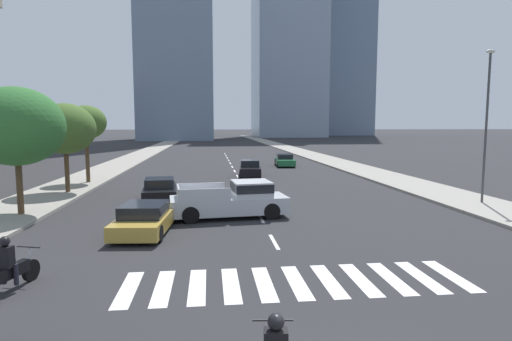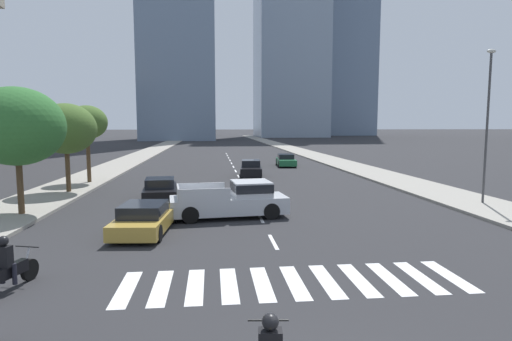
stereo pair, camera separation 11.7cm
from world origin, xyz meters
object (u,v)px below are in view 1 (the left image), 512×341
(street_tree_nearest, at_px, (16,127))
(street_tree_third, at_px, (86,123))
(sedan_black_2, at_px, (250,169))
(street_tree_second, at_px, (65,129))
(sedan_gold_0, at_px, (145,219))
(pickup_truck, at_px, (235,200))
(sedan_green_3, at_px, (285,161))
(sedan_black_1, at_px, (160,189))
(street_lamp_east, at_px, (487,116))
(motorcycle_lead, at_px, (9,270))

(street_tree_nearest, distance_m, street_tree_third, 11.06)
(sedan_black_2, distance_m, street_tree_second, 14.81)
(sedan_gold_0, bearing_deg, street_tree_third, 28.25)
(sedan_gold_0, bearing_deg, sedan_black_2, -13.34)
(pickup_truck, relative_size, sedan_black_2, 1.28)
(street_tree_second, bearing_deg, pickup_truck, -37.72)
(sedan_black_2, relative_size, sedan_green_3, 0.97)
(sedan_black_1, xyz_separation_m, street_tree_third, (-5.92, 6.98, 3.88))
(sedan_gold_0, relative_size, sedan_green_3, 1.02)
(sedan_gold_0, distance_m, street_tree_nearest, 8.04)
(street_tree_nearest, bearing_deg, sedan_gold_0, -29.62)
(sedan_green_3, height_order, street_lamp_east, street_lamp_east)
(street_tree_nearest, height_order, street_tree_second, street_tree_nearest)
(street_lamp_east, relative_size, street_tree_nearest, 1.37)
(sedan_black_2, height_order, street_tree_nearest, street_tree_nearest)
(street_tree_nearest, bearing_deg, street_tree_third, 90.00)
(sedan_black_1, bearing_deg, street_tree_third, 35.30)
(street_lamp_east, distance_m, street_tree_third, 25.72)
(street_tree_third, bearing_deg, street_lamp_east, -24.62)
(sedan_black_1, height_order, street_tree_second, street_tree_second)
(pickup_truck, height_order, street_tree_nearest, street_tree_nearest)
(street_lamp_east, bearing_deg, sedan_black_2, 128.81)
(street_tree_nearest, height_order, street_tree_third, street_tree_nearest)
(motorcycle_lead, distance_m, sedan_green_3, 34.62)
(sedan_green_3, relative_size, street_tree_third, 0.81)
(street_tree_third, bearing_deg, street_tree_nearest, -90.00)
(sedan_gold_0, bearing_deg, pickup_truck, -51.84)
(street_tree_second, height_order, street_tree_third, street_tree_third)
(sedan_black_1, distance_m, street_tree_nearest, 8.06)
(motorcycle_lead, xyz_separation_m, street_tree_second, (-3.64, 15.90, 3.47))
(street_tree_third, bearing_deg, sedan_green_3, 35.04)
(sedan_green_3, height_order, street_tree_second, street_tree_second)
(sedan_black_1, distance_m, street_lamp_east, 18.34)
(motorcycle_lead, relative_size, sedan_green_3, 0.47)
(motorcycle_lead, relative_size, sedan_gold_0, 0.46)
(sedan_black_2, distance_m, street_lamp_east, 18.34)
(sedan_black_1, height_order, street_tree_third, street_tree_third)
(motorcycle_lead, bearing_deg, sedan_green_3, -6.04)
(sedan_gold_0, height_order, street_tree_third, street_tree_third)
(street_lamp_east, bearing_deg, pickup_truck, -173.79)
(sedan_black_1, relative_size, sedan_black_2, 1.02)
(motorcycle_lead, height_order, sedan_green_3, motorcycle_lead)
(sedan_black_1, relative_size, street_tree_nearest, 0.75)
(sedan_green_3, xyz_separation_m, street_tree_third, (-16.67, -11.69, 3.88))
(motorcycle_lead, xyz_separation_m, sedan_green_3, (13.03, 32.08, -0.01))
(motorcycle_lead, distance_m, street_tree_second, 16.68)
(pickup_truck, height_order, sedan_black_2, pickup_truck)
(motorcycle_lead, height_order, street_tree_nearest, street_tree_nearest)
(sedan_black_2, bearing_deg, street_tree_third, -70.45)
(pickup_truck, height_order, sedan_black_1, pickup_truck)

